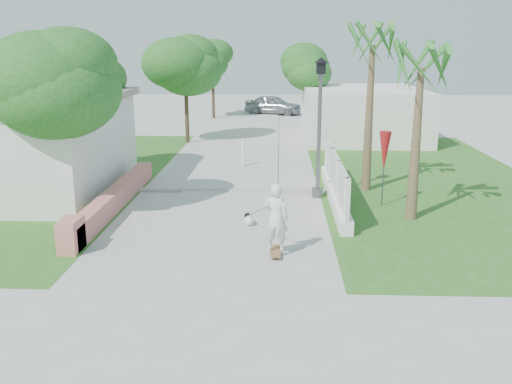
{
  "coord_description": "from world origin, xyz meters",
  "views": [
    {
      "loc": [
        1.62,
        -12.47,
        4.79
      ],
      "look_at": [
        1.05,
        1.8,
        1.1
      ],
      "focal_mm": 40.0,
      "sensor_mm": 36.0,
      "label": 1
    }
  ],
  "objects_px": {
    "patio_umbrella": "(385,152)",
    "dog": "(249,220)",
    "bollard": "(243,153)",
    "skateboarder": "(262,214)",
    "street_lamp": "(319,123)",
    "parked_car": "(273,105)"
  },
  "relations": [
    {
      "from": "patio_umbrella",
      "to": "parked_car",
      "type": "distance_m",
      "value": 24.08
    },
    {
      "from": "street_lamp",
      "to": "dog",
      "type": "bearing_deg",
      "value": -122.59
    },
    {
      "from": "dog",
      "to": "parked_car",
      "type": "relative_size",
      "value": 0.13
    },
    {
      "from": "patio_umbrella",
      "to": "dog",
      "type": "relative_size",
      "value": 4.4
    },
    {
      "from": "patio_umbrella",
      "to": "dog",
      "type": "xyz_separation_m",
      "value": [
        -3.97,
        -2.24,
        -1.49
      ]
    },
    {
      "from": "patio_umbrella",
      "to": "dog",
      "type": "height_order",
      "value": "patio_umbrella"
    },
    {
      "from": "street_lamp",
      "to": "bollard",
      "type": "bearing_deg",
      "value": 120.96
    },
    {
      "from": "street_lamp",
      "to": "bollard",
      "type": "relative_size",
      "value": 4.07
    },
    {
      "from": "street_lamp",
      "to": "bollard",
      "type": "height_order",
      "value": "street_lamp"
    },
    {
      "from": "bollard",
      "to": "parked_car",
      "type": "distance_m",
      "value": 18.32
    },
    {
      "from": "patio_umbrella",
      "to": "street_lamp",
      "type": "bearing_deg",
      "value": 152.24
    },
    {
      "from": "street_lamp",
      "to": "bollard",
      "type": "xyz_separation_m",
      "value": [
        -2.7,
        4.5,
        -1.84
      ]
    },
    {
      "from": "bollard",
      "to": "skateboarder",
      "type": "height_order",
      "value": "skateboarder"
    },
    {
      "from": "skateboarder",
      "to": "parked_car",
      "type": "relative_size",
      "value": 0.68
    },
    {
      "from": "skateboarder",
      "to": "dog",
      "type": "relative_size",
      "value": 5.17
    },
    {
      "from": "skateboarder",
      "to": "patio_umbrella",
      "type": "bearing_deg",
      "value": -123.23
    },
    {
      "from": "parked_car",
      "to": "bollard",
      "type": "bearing_deg",
      "value": -166.53
    },
    {
      "from": "bollard",
      "to": "dog",
      "type": "height_order",
      "value": "bollard"
    },
    {
      "from": "street_lamp",
      "to": "skateboarder",
      "type": "relative_size",
      "value": 1.64
    },
    {
      "from": "dog",
      "to": "parked_car",
      "type": "bearing_deg",
      "value": 71.44
    },
    {
      "from": "street_lamp",
      "to": "dog",
      "type": "xyz_separation_m",
      "value": [
        -2.07,
        -3.24,
        -2.22
      ]
    },
    {
      "from": "street_lamp",
      "to": "patio_umbrella",
      "type": "height_order",
      "value": "street_lamp"
    }
  ]
}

